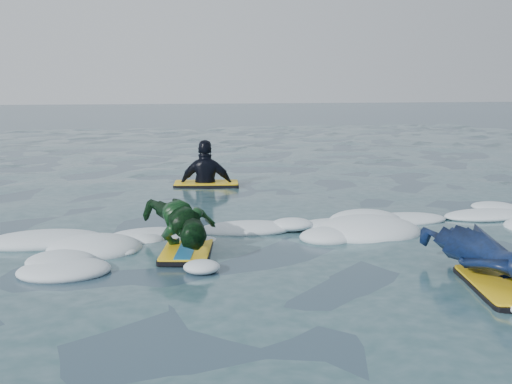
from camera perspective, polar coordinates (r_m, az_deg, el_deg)
ground at (r=6.08m, az=-3.93°, el=-7.00°), size 120.00×120.00×0.00m
foam_band at (r=7.06m, az=-5.40°, el=-4.69°), size 12.00×3.10×0.30m
prone_woman_unit at (r=5.96m, az=20.37°, el=-5.65°), size 0.88×1.73×0.44m
prone_child_unit at (r=6.75m, az=-6.43°, el=-2.99°), size 0.77×1.40×0.53m
waiting_rider_unit at (r=11.10m, az=-4.44°, el=0.39°), size 1.20×0.80×1.66m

